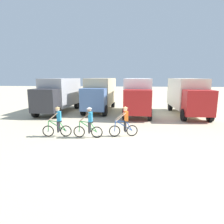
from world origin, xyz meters
The scene contains 8 objects.
ground_plane centered at (0.00, 0.00, 0.00)m, with size 120.00×120.00×0.00m, color beige.
box_truck_grey_hauler centered at (-6.23, 8.93, 1.87)m, with size 2.82×6.90×3.35m.
box_truck_tan_camper centered at (-2.26, 10.11, 1.87)m, with size 2.77×6.88×3.35m.
box_truck_avon_van centered at (1.53, 8.63, 1.87)m, with size 2.62×6.83×3.35m.
box_truck_cream_rv centered at (6.14, 8.62, 1.87)m, with size 2.45×6.77×3.35m.
cyclist_orange_shirt centered at (-3.43, 1.08, 0.85)m, with size 1.73×0.52×1.82m.
cyclist_cowboy_hat centered at (-1.55, 1.05, 0.85)m, with size 1.73×0.52×1.82m.
cyclist_near_camera centered at (0.50, 1.49, 0.85)m, with size 1.71×0.55×1.82m.
Camera 1 is at (0.75, -9.50, 3.52)m, focal length 30.54 mm.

